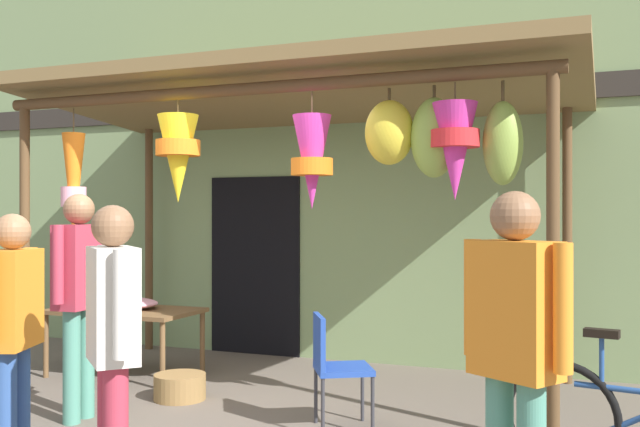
% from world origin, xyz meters
% --- Properties ---
extents(ground_plane, '(30.00, 30.00, 0.00)m').
position_xyz_m(ground_plane, '(0.00, 0.00, 0.00)').
color(ground_plane, '#60564C').
extents(shop_facade, '(11.90, 0.29, 4.51)m').
position_xyz_m(shop_facade, '(-0.00, 2.59, 2.26)').
color(shop_facade, '#7A9360').
rests_on(shop_facade, ground_plane).
extents(market_stall_canopy, '(5.15, 2.45, 2.86)m').
position_xyz_m(market_stall_canopy, '(0.52, 1.09, 2.50)').
color(market_stall_canopy, brown).
rests_on(market_stall_canopy, ground_plane).
extents(display_table, '(1.43, 0.79, 0.65)m').
position_xyz_m(display_table, '(-1.32, 0.99, 0.59)').
color(display_table, brown).
rests_on(display_table, ground_plane).
extents(flower_heap_on_table, '(0.82, 0.58, 0.11)m').
position_xyz_m(flower_heap_on_table, '(-1.38, 0.98, 0.71)').
color(flower_heap_on_table, pink).
rests_on(flower_heap_on_table, display_table).
extents(folding_chair, '(0.55, 0.55, 0.84)m').
position_xyz_m(folding_chair, '(1.19, 0.10, 0.50)').
color(folding_chair, '#2347A8').
rests_on(folding_chair, ground_plane).
extents(wicker_basket_by_table, '(0.44, 0.44, 0.22)m').
position_xyz_m(wicker_basket_by_table, '(-0.33, 0.42, 0.11)').
color(wicker_basket_by_table, olive).
rests_on(wicker_basket_by_table, ground_plane).
extents(vendor_in_orange, '(0.52, 0.40, 1.69)m').
position_xyz_m(vendor_in_orange, '(2.67, -1.46, 1.00)').
color(vendor_in_orange, '#4C8E7A').
rests_on(vendor_in_orange, ground_plane).
extents(customer_foreground, '(0.34, 0.56, 1.58)m').
position_xyz_m(customer_foreground, '(-0.25, -1.53, 0.93)').
color(customer_foreground, '#2D5193').
rests_on(customer_foreground, ground_plane).
extents(shopper_by_bananas, '(0.46, 0.43, 1.63)m').
position_xyz_m(shopper_by_bananas, '(0.64, -1.74, 0.96)').
color(shopper_by_bananas, '#B23347').
rests_on(shopper_by_bananas, ground_plane).
extents(passerby_at_right, '(0.25, 0.59, 1.74)m').
position_xyz_m(passerby_at_right, '(-0.70, -0.40, 1.03)').
color(passerby_at_right, '#4C8E7A').
rests_on(passerby_at_right, ground_plane).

